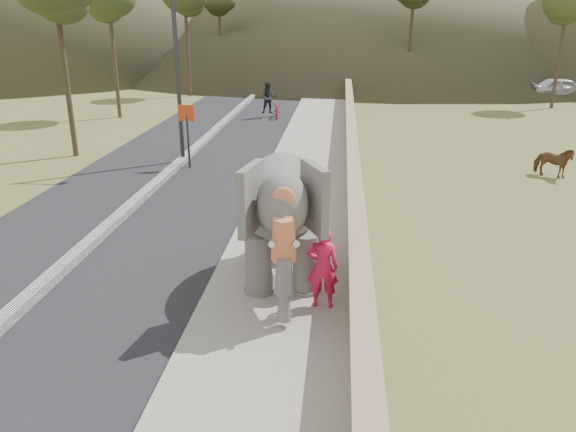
% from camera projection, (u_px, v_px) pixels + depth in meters
% --- Properties ---
extents(ground, '(160.00, 160.00, 0.00)m').
position_uv_depth(ground, '(257.00, 383.00, 8.96)').
color(ground, olive).
rests_on(ground, ground).
extents(road, '(7.00, 120.00, 0.03)m').
position_uv_depth(road, '(153.00, 190.00, 18.76)').
color(road, black).
rests_on(road, ground).
extents(median, '(0.35, 120.00, 0.22)m').
position_uv_depth(median, '(152.00, 187.00, 18.73)').
color(median, black).
rests_on(median, ground).
extents(walkway, '(3.00, 120.00, 0.15)m').
position_uv_depth(walkway, '(301.00, 192.00, 18.30)').
color(walkway, '#9E9687').
rests_on(walkway, ground).
extents(parapet, '(0.30, 120.00, 1.10)m').
position_uv_depth(parapet, '(353.00, 180.00, 18.00)').
color(parapet, tan).
rests_on(parapet, ground).
extents(lamppost, '(1.76, 0.36, 8.00)m').
position_uv_depth(lamppost, '(183.00, 34.00, 20.67)').
color(lamppost, '#29282D').
rests_on(lamppost, ground).
extents(signboard, '(0.60, 0.08, 2.40)m').
position_uv_depth(signboard, '(187.00, 125.00, 20.93)').
color(signboard, '#2D2D33').
rests_on(signboard, ground).
extents(cow, '(1.46, 1.19, 1.13)m').
position_uv_depth(cow, '(553.00, 162.00, 20.07)').
color(cow, brown).
rests_on(cow, ground).
extents(distant_car, '(4.24, 1.74, 1.44)m').
position_uv_depth(distant_car, '(563.00, 88.00, 38.81)').
color(distant_car, '#B9B7BE').
rests_on(distant_car, ground).
extents(hill_far, '(80.00, 80.00, 14.00)m').
position_uv_depth(hill_far, '(374.00, 2.00, 71.70)').
color(hill_far, brown).
rests_on(hill_far, ground).
extents(elephant_and_man, '(2.46, 4.08, 2.81)m').
position_uv_depth(elephant_and_man, '(282.00, 214.00, 11.94)').
color(elephant_and_man, slate).
rests_on(elephant_and_man, ground).
extents(motorcyclist, '(1.33, 1.78, 2.03)m').
position_uv_depth(motorcyclist, '(273.00, 104.00, 31.50)').
color(motorcyclist, maroon).
rests_on(motorcyclist, ground).
extents(trees, '(48.50, 41.66, 8.91)m').
position_uv_depth(trees, '(363.00, 43.00, 34.29)').
color(trees, '#473828').
rests_on(trees, ground).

